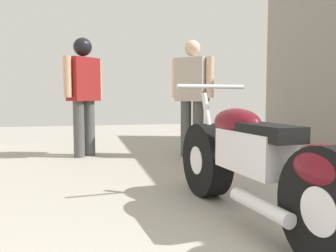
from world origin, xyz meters
name	(u,v)px	position (x,y,z in m)	size (l,w,h in m)	color
ground_plane	(183,182)	(0.00, 3.03, 0.00)	(14.52, 14.52, 0.00)	#9E998E
motorcycle_maroon_cruiser	(256,165)	(0.15, 1.77, 0.40)	(0.61, 2.05, 0.96)	black
mechanic_in_blue	(192,92)	(0.51, 4.40, 0.93)	(0.53, 0.54, 1.64)	#4C4C4C
mechanic_with_helmet	(83,86)	(-0.98, 4.81, 1.01)	(0.56, 0.52, 1.68)	#4C4C4C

